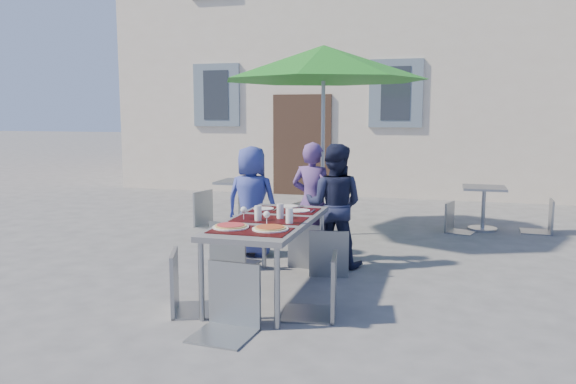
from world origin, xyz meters
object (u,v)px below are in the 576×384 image
(chair_3, at_px, (186,244))
(dining_table, at_px, (269,225))
(bg_chair_l_1, at_px, (456,200))
(pizza_near_left, at_px, (231,226))
(patio_umbrella, at_px, (324,64))
(child_0, at_px, (252,201))
(chair_1, at_px, (309,218))
(chair_5, at_px, (228,257))
(child_2, at_px, (334,205))
(chair_2, at_px, (329,224))
(chair_4, at_px, (322,248))
(cafe_table_0, at_px, (240,195))
(child_1, at_px, (312,202))
(pizza_near_right, at_px, (270,228))
(cafe_table_1, at_px, (484,202))
(bg_chair_l_0, at_px, (208,187))
(bg_chair_r_0, at_px, (294,197))
(chair_0, at_px, (231,215))
(bg_chair_r_1, at_px, (545,196))

(chair_3, bearing_deg, dining_table, 50.54)
(bg_chair_l_1, bearing_deg, pizza_near_left, -116.45)
(dining_table, bearing_deg, patio_umbrella, 91.64)
(child_0, xyz_separation_m, bg_chair_l_1, (2.50, 2.16, -0.20))
(chair_1, height_order, chair_5, chair_5)
(chair_5, bearing_deg, child_2, 79.05)
(chair_3, bearing_deg, chair_1, 68.32)
(chair_2, height_order, chair_4, chair_4)
(chair_3, distance_m, cafe_table_0, 4.05)
(dining_table, distance_m, cafe_table_0, 3.59)
(pizza_near_left, distance_m, child_1, 1.91)
(pizza_near_right, xyz_separation_m, child_2, (0.25, 1.69, -0.05))
(chair_5, bearing_deg, chair_2, 76.08)
(child_1, xyz_separation_m, cafe_table_1, (2.12, 2.47, -0.29))
(chair_5, height_order, bg_chair_l_0, bg_chair_l_0)
(child_1, height_order, chair_1, child_1)
(dining_table, distance_m, child_1, 1.39)
(dining_table, height_order, bg_chair_l_0, bg_chair_l_0)
(dining_table, xyz_separation_m, chair_5, (-0.02, -1.03, -0.07))
(child_0, height_order, chair_1, child_0)
(pizza_near_right, height_order, cafe_table_0, pizza_near_right)
(dining_table, relative_size, cafe_table_0, 2.58)
(chair_2, bearing_deg, pizza_near_right, -101.87)
(chair_1, bearing_deg, child_1, 96.02)
(bg_chair_r_0, height_order, bg_chair_l_1, bg_chair_r_0)
(pizza_near_right, bearing_deg, chair_0, 124.08)
(chair_1, bearing_deg, cafe_table_1, 52.93)
(chair_2, relative_size, bg_chair_l_1, 1.14)
(cafe_table_0, height_order, bg_chair_r_0, bg_chair_r_0)
(cafe_table_0, relative_size, bg_chair_l_0, 0.67)
(pizza_near_right, bearing_deg, patio_umbrella, 94.17)
(child_1, height_order, chair_4, child_1)
(cafe_table_0, relative_size, cafe_table_1, 1.06)
(child_1, distance_m, bg_chair_r_0, 1.49)
(chair_5, bearing_deg, chair_3, 147.66)
(chair_4, bearing_deg, chair_1, 107.56)
(chair_1, height_order, patio_umbrella, patio_umbrella)
(dining_table, xyz_separation_m, bg_chair_r_0, (-0.50, 2.73, -0.14))
(chair_2, xyz_separation_m, cafe_table_0, (-1.96, 2.42, -0.10))
(bg_chair_l_1, distance_m, bg_chair_r_1, 1.31)
(cafe_table_1, bearing_deg, bg_chair_l_1, -146.79)
(child_2, height_order, bg_chair_r_0, child_2)
(chair_4, xyz_separation_m, chair_5, (-0.65, -0.57, 0.01))
(pizza_near_left, height_order, bg_chair_r_0, bg_chair_r_0)
(cafe_table_1, bearing_deg, bg_chair_r_1, 1.83)
(bg_chair_r_0, relative_size, cafe_table_1, 1.41)
(dining_table, bearing_deg, child_2, 71.35)
(chair_1, height_order, bg_chair_r_1, chair_1)
(dining_table, xyz_separation_m, cafe_table_0, (-1.53, 3.24, -0.22))
(cafe_table_1, bearing_deg, cafe_table_0, -170.75)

